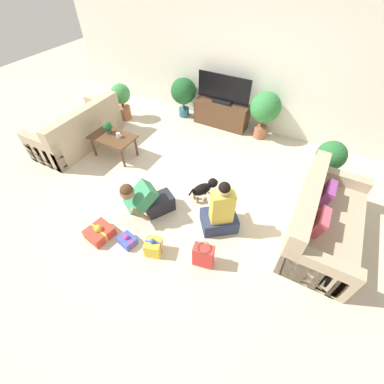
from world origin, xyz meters
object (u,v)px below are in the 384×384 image
(potted_plant_corner_right, at_px, (330,158))
(tabletop_plant, at_px, (108,127))
(potted_plant_back_left, at_px, (183,92))
(gift_box_a, at_px, (153,247))
(gift_box_b, at_px, (99,232))
(sofa_right, at_px, (322,222))
(mug, at_px, (119,135))
(person_kneeling, at_px, (146,200))
(gift_bag_a, at_px, (203,255))
(tv, at_px, (223,91))
(sofa_left, at_px, (79,131))
(potted_plant_corner_left, at_px, (122,99))
(dog, at_px, (205,188))
(potted_plant_back_right, at_px, (265,109))
(coffee_table, at_px, (113,139))
(tv_console, at_px, (221,114))
(gift_box_c, at_px, (127,240))
(person_sitting, at_px, (220,212))

(potted_plant_corner_right, relative_size, tabletop_plant, 3.68)
(potted_plant_back_left, height_order, potted_plant_corner_right, potted_plant_back_left)
(gift_box_a, distance_m, gift_box_b, 0.88)
(sofa_right, relative_size, mug, 15.13)
(person_kneeling, relative_size, mug, 6.57)
(person_kneeling, xyz_separation_m, gift_bag_a, (1.15, -0.36, -0.16))
(tv, height_order, gift_box_a, tv)
(sofa_left, relative_size, potted_plant_corner_left, 2.19)
(person_kneeling, xyz_separation_m, dog, (0.62, 0.76, -0.12))
(potted_plant_back_right, relative_size, person_kneeling, 1.27)
(coffee_table, relative_size, tv, 0.72)
(potted_plant_back_left, bearing_deg, gift_bag_a, -56.54)
(sofa_right, bearing_deg, potted_plant_corner_left, 74.16)
(potted_plant_corner_right, bearing_deg, tv, 159.28)
(potted_plant_corner_right, height_order, person_kneeling, potted_plant_corner_right)
(potted_plant_corner_right, bearing_deg, gift_box_b, -133.46)
(sofa_right, distance_m, tabletop_plant, 4.03)
(potted_plant_corner_right, distance_m, mug, 3.78)
(mug, bearing_deg, gift_box_a, -40.42)
(gift_box_b, bearing_deg, tv, 85.37)
(tv_console, relative_size, gift_bag_a, 3.09)
(potted_plant_corner_left, bearing_deg, dog, -26.63)
(potted_plant_back_left, relative_size, tabletop_plant, 4.06)
(dog, bearing_deg, gift_box_c, 99.41)
(tv, relative_size, gift_box_b, 2.91)
(tv_console, xyz_separation_m, dog, (0.71, -2.26, -0.05))
(person_kneeling, height_order, person_sitting, person_sitting)
(gift_box_a, xyz_separation_m, gift_box_c, (-0.42, -0.07, -0.06))
(gift_box_b, bearing_deg, gift_box_c, 11.75)
(coffee_table, height_order, potted_plant_back_right, potted_plant_back_right)
(coffee_table, bearing_deg, tabletop_plant, 152.94)
(gift_bag_a, xyz_separation_m, tabletop_plant, (-2.75, 1.38, 0.39))
(potted_plant_corner_left, distance_m, gift_box_a, 3.87)
(coffee_table, height_order, person_kneeling, person_kneeling)
(gift_box_a, distance_m, gift_bag_a, 0.71)
(person_sitting, xyz_separation_m, gift_box_b, (-1.49, -1.00, -0.26))
(gift_box_a, bearing_deg, tabletop_plant, 142.98)
(potted_plant_corner_left, height_order, tabletop_plant, potted_plant_corner_left)
(potted_plant_corner_right, bearing_deg, sofa_left, -165.70)
(person_kneeling, bearing_deg, sofa_right, 50.47)
(gift_box_c, bearing_deg, coffee_table, 134.26)
(gift_box_a, bearing_deg, person_kneeling, 131.20)
(dog, relative_size, mug, 4.15)
(dog, height_order, tabletop_plant, tabletop_plant)
(sofa_right, distance_m, mug, 3.76)
(tv, distance_m, tabletop_plant, 2.52)
(potted_plant_corner_left, bearing_deg, gift_bag_a, -36.93)
(potted_plant_corner_right, distance_m, gift_box_b, 3.91)
(potted_plant_back_left, height_order, mug, potted_plant_back_left)
(tv_console, relative_size, potted_plant_back_right, 1.21)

